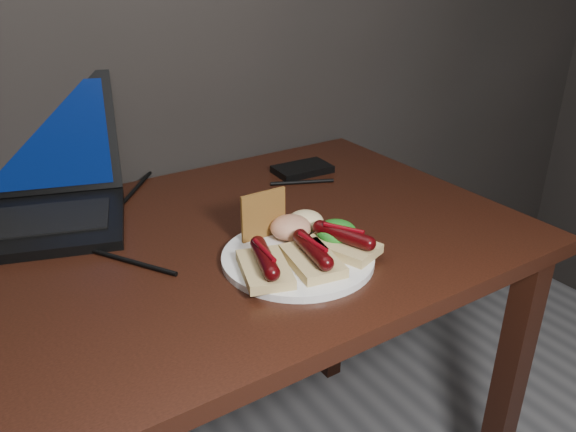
{
  "coord_description": "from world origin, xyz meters",
  "views": [
    {
      "loc": [
        -0.22,
        0.57,
        1.22
      ],
      "look_at": [
        0.23,
        1.27,
        0.82
      ],
      "focal_mm": 35.0,
      "sensor_mm": 36.0,
      "label": 1
    }
  ],
  "objects": [
    {
      "name": "coleslaw_mound",
      "position": [
        0.29,
        1.31,
        0.78
      ],
      "size": [
        0.06,
        0.06,
        0.04
      ],
      "primitive_type": "ellipsoid",
      "color": "white",
      "rests_on": "plate"
    },
    {
      "name": "desk",
      "position": [
        0.0,
        1.38,
        0.66
      ],
      "size": [
        1.4,
        0.7,
        0.75
      ],
      "color": "#33150C",
      "rests_on": "ground"
    },
    {
      "name": "plate",
      "position": [
        0.23,
        1.24,
        0.76
      ],
      "size": [
        0.27,
        0.27,
        0.01
      ],
      "primitive_type": "cylinder",
      "rotation": [
        0.0,
        0.0,
        0.09
      ],
      "color": "white",
      "rests_on": "desk"
    },
    {
      "name": "salad_greens",
      "position": [
        0.31,
        1.24,
        0.78
      ],
      "size": [
        0.07,
        0.07,
        0.04
      ],
      "primitive_type": "ellipsoid",
      "color": "#105413",
      "rests_on": "plate"
    },
    {
      "name": "laptop",
      "position": [
        -0.11,
        1.66,
        0.8
      ],
      "size": [
        0.43,
        0.43,
        0.25
      ],
      "color": "black",
      "rests_on": "desk"
    },
    {
      "name": "desk_cables",
      "position": [
        -0.01,
        1.53,
        0.75
      ],
      "size": [
        0.97,
        0.46,
        0.01
      ],
      "color": "black",
      "rests_on": "desk"
    },
    {
      "name": "bread_sausage_right",
      "position": [
        0.3,
        1.21,
        0.78
      ],
      "size": [
        0.1,
        0.13,
        0.04
      ],
      "color": "#E0CC83",
      "rests_on": "plate"
    },
    {
      "name": "crispbread",
      "position": [
        0.21,
        1.33,
        0.8
      ],
      "size": [
        0.09,
        0.01,
        0.08
      ],
      "primitive_type": "cube",
      "color": "#A66D2D",
      "rests_on": "plate"
    },
    {
      "name": "bread_sausage_center",
      "position": [
        0.23,
        1.2,
        0.78
      ],
      "size": [
        0.09,
        0.13,
        0.04
      ],
      "color": "#E0CC83",
      "rests_on": "plate"
    },
    {
      "name": "salsa_mound",
      "position": [
        0.25,
        1.3,
        0.78
      ],
      "size": [
        0.07,
        0.07,
        0.04
      ],
      "primitive_type": "ellipsoid",
      "color": "#A31710",
      "rests_on": "plate"
    },
    {
      "name": "hard_drive",
      "position": [
        0.46,
        1.57,
        0.76
      ],
      "size": [
        0.13,
        0.08,
        0.02
      ],
      "primitive_type": "cube",
      "rotation": [
        0.0,
        0.0,
        -0.05
      ],
      "color": "black",
      "rests_on": "desk"
    },
    {
      "name": "bread_sausage_left",
      "position": [
        0.15,
        1.22,
        0.78
      ],
      "size": [
        0.1,
        0.13,
        0.04
      ],
      "color": "#E0CC83",
      "rests_on": "plate"
    }
  ]
}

